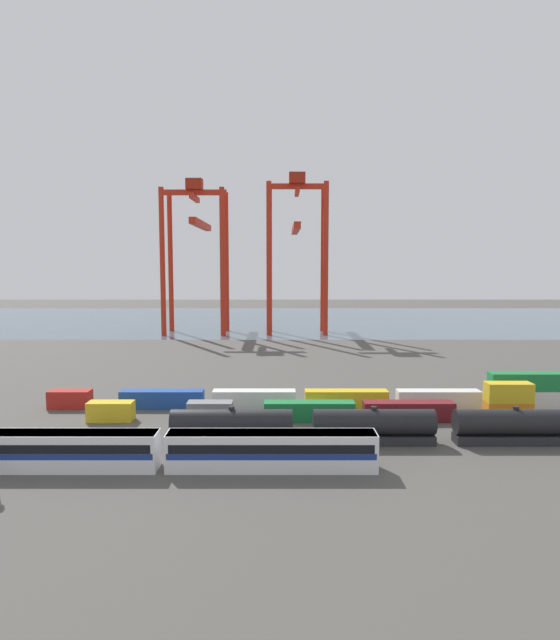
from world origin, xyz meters
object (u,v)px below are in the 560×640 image
shipping_container_1 (209,411)px  shipping_container_6 (69,399)px  shipping_container_9 (345,399)px  gantry_crane_west (196,240)px  shipping_container_10 (437,399)px  freight_tank_row (373,426)px  gantry_crane_central (296,239)px  shipping_container_7 (161,399)px  passenger_train (162,449)px

shipping_container_1 → shipping_container_6: size_ratio=1.00×
shipping_container_9 → gantry_crane_west: gantry_crane_west is taller
shipping_container_1 → shipping_container_10: same height
shipping_container_10 → freight_tank_row: bearing=-127.3°
shipping_container_1 → gantry_crane_central: gantry_crane_central is taller
shipping_container_9 → gantry_crane_central: 94.53m
shipping_container_10 → gantry_crane_central: size_ratio=0.25×
shipping_container_1 → shipping_container_7: bearing=139.8°
passenger_train → shipping_container_7: (-5.26, 24.26, -0.84)m
shipping_container_1 → gantry_crane_central: 101.85m
freight_tank_row → shipping_container_10: freight_tank_row is taller
shipping_container_7 → gantry_crane_west: (-8.24, 90.63, 27.01)m
shipping_container_1 → shipping_container_7: (-7.88, 6.65, 0.00)m
passenger_train → shipping_container_7: size_ratio=3.62×
passenger_train → gantry_crane_west: size_ratio=0.95×
shipping_container_7 → shipping_container_9: 27.01m
shipping_container_7 → gantry_crane_central: size_ratio=0.25×
passenger_train → shipping_container_1: (2.62, 17.60, -0.84)m
gantry_crane_central → shipping_container_1: bearing=-98.5°
shipping_container_9 → gantry_crane_central: bearing=92.9°
shipping_container_10 → gantry_crane_west: size_ratio=0.26×
shipping_container_7 → gantry_crane_central: gantry_crane_central is taller
gantry_crane_west → passenger_train: bearing=-83.3°
shipping_container_10 → gantry_crane_central: gantry_crane_central is taller
passenger_train → shipping_container_9: bearing=48.1°
shipping_container_9 → shipping_container_10: bearing=0.0°
shipping_container_6 → gantry_crane_central: bearing=68.3°
shipping_container_9 → gantry_crane_central: (-4.62, 90.39, 27.29)m
freight_tank_row → shipping_container_6: (-41.78, 16.07, -0.80)m
freight_tank_row → shipping_container_9: size_ratio=3.93×
shipping_container_10 → shipping_container_1: bearing=-168.5°
freight_tank_row → shipping_container_9: 16.14m
shipping_container_7 → shipping_container_9: size_ratio=1.00×
freight_tank_row → shipping_container_9: bearing=94.5°
shipping_container_1 → shipping_container_10: size_ratio=0.50×
shipping_container_10 → gantry_crane_west: 106.40m
shipping_container_6 → shipping_container_10: size_ratio=0.50×
shipping_container_6 → shipping_container_10: same height
passenger_train → shipping_container_10: bearing=34.5°
freight_tank_row → shipping_container_10: (12.24, 16.07, -0.80)m
shipping_container_7 → shipping_container_9: same height
shipping_container_10 → gantry_crane_central: bearing=101.3°
shipping_container_1 → gantry_crane_west: (-16.11, 97.28, 27.01)m
passenger_train → shipping_container_10: (35.26, 24.26, -0.84)m
shipping_container_9 → shipping_container_1: bearing=-160.8°
shipping_container_6 → gantry_crane_central: gantry_crane_central is taller
shipping_container_6 → shipping_container_7: size_ratio=0.50×
shipping_container_9 → gantry_crane_central: size_ratio=0.25×
shipping_container_10 → shipping_container_7: bearing=180.0°
shipping_container_1 → shipping_container_6: (-21.38, 6.65, 0.00)m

